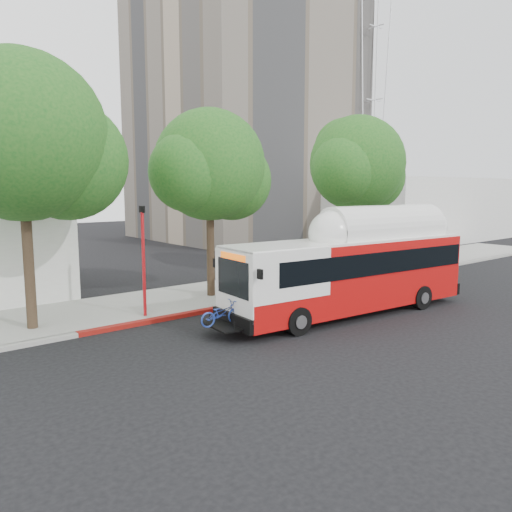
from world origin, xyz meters
The scene contains 12 objects.
ground centered at (0.00, 0.00, 0.00)m, with size 120.00×120.00×0.00m, color black.
sidewalk centered at (0.00, 6.50, 0.07)m, with size 60.00×5.00×0.15m, color gray.
curb_strip centered at (0.00, 3.90, 0.07)m, with size 60.00×0.30×0.15m, color gray.
red_curb_segment centered at (-3.00, 3.90, 0.08)m, with size 10.00×0.32×0.16m, color maroon.
street_tree_left centered at (-8.53, 5.56, 6.60)m, with size 6.67×5.80×9.74m.
street_tree_mid centered at (-0.59, 6.06, 5.91)m, with size 5.75×5.00×8.62m.
street_tree_right centered at (9.44, 5.86, 6.26)m, with size 6.21×5.40×9.18m.
apartment_tower centered at (18.00, 28.00, 17.62)m, with size 18.00×18.00×37.00m.
horizon_block centered at (30.00, 16.00, 3.00)m, with size 20.00×12.00×6.00m, color silver.
comms_tower centered at (26.00, 18.00, 20.00)m, with size 2.80×2.80×40.00m, color silver, non-canonical shape.
transit_bus centered at (1.79, 0.00, 1.64)m, with size 12.02×3.34×3.51m.
signal_pole centered at (-5.10, 4.52, 2.27)m, with size 0.13×0.42×4.42m.
Camera 1 is at (-13.75, -12.90, 5.10)m, focal length 35.00 mm.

